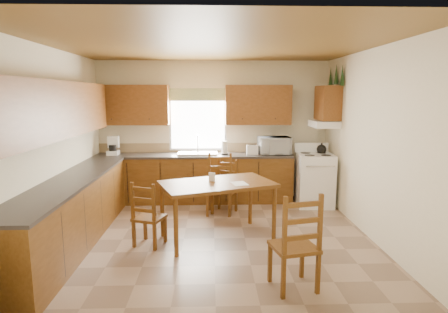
{
  "coord_description": "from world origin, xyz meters",
  "views": [
    {
      "loc": [
        -0.03,
        -5.14,
        2.06
      ],
      "look_at": [
        0.15,
        0.3,
        1.15
      ],
      "focal_mm": 30.0,
      "sensor_mm": 36.0,
      "label": 1
    }
  ],
  "objects_px": {
    "chair_near_left": "(149,213)",
    "chair_far_right": "(224,187)",
    "microwave": "(274,145)",
    "chair_near_right": "(294,240)",
    "chair_far_left": "(219,185)",
    "stove": "(315,180)",
    "dining_table": "(217,211)"
  },
  "relations": [
    {
      "from": "chair_near_left",
      "to": "chair_far_right",
      "type": "bearing_deg",
      "value": -107.48
    },
    {
      "from": "microwave",
      "to": "chair_far_right",
      "type": "height_order",
      "value": "microwave"
    },
    {
      "from": "chair_near_right",
      "to": "chair_far_left",
      "type": "xyz_separation_m",
      "value": [
        -0.74,
        2.56,
        -0.01
      ]
    },
    {
      "from": "microwave",
      "to": "chair_far_left",
      "type": "bearing_deg",
      "value": -147.98
    },
    {
      "from": "chair_near_left",
      "to": "chair_far_left",
      "type": "distance_m",
      "value": 1.66
    },
    {
      "from": "stove",
      "to": "chair_near_left",
      "type": "distance_m",
      "value": 3.3
    },
    {
      "from": "chair_near_left",
      "to": "chair_far_left",
      "type": "relative_size",
      "value": 0.87
    },
    {
      "from": "dining_table",
      "to": "chair_near_right",
      "type": "xyz_separation_m",
      "value": [
        0.79,
        -1.43,
        0.12
      ]
    },
    {
      "from": "chair_near_left",
      "to": "chair_far_left",
      "type": "bearing_deg",
      "value": -105.99
    },
    {
      "from": "chair_far_right",
      "to": "chair_far_left",
      "type": "bearing_deg",
      "value": -129.14
    },
    {
      "from": "chair_near_right",
      "to": "chair_far_right",
      "type": "distance_m",
      "value": 2.69
    },
    {
      "from": "dining_table",
      "to": "chair_far_right",
      "type": "height_order",
      "value": "chair_far_right"
    },
    {
      "from": "chair_far_left",
      "to": "chair_far_right",
      "type": "xyz_separation_m",
      "value": [
        0.09,
        0.05,
        -0.06
      ]
    },
    {
      "from": "dining_table",
      "to": "chair_far_left",
      "type": "distance_m",
      "value": 1.14
    },
    {
      "from": "dining_table",
      "to": "chair_far_left",
      "type": "relative_size",
      "value": 1.49
    },
    {
      "from": "dining_table",
      "to": "chair_far_right",
      "type": "distance_m",
      "value": 1.19
    },
    {
      "from": "dining_table",
      "to": "chair_far_left",
      "type": "xyz_separation_m",
      "value": [
        0.05,
        1.13,
        0.1
      ]
    },
    {
      "from": "microwave",
      "to": "chair_near_left",
      "type": "height_order",
      "value": "microwave"
    },
    {
      "from": "chair_near_left",
      "to": "chair_near_right",
      "type": "bearing_deg",
      "value": 165.08
    },
    {
      "from": "stove",
      "to": "microwave",
      "type": "relative_size",
      "value": 1.73
    },
    {
      "from": "dining_table",
      "to": "chair_near_left",
      "type": "xyz_separation_m",
      "value": [
        -0.94,
        -0.2,
        0.04
      ]
    },
    {
      "from": "microwave",
      "to": "chair_far_left",
      "type": "xyz_separation_m",
      "value": [
        -1.07,
        -0.81,
        -0.57
      ]
    },
    {
      "from": "stove",
      "to": "chair_far_left",
      "type": "bearing_deg",
      "value": -162.2
    },
    {
      "from": "stove",
      "to": "chair_near_right",
      "type": "relative_size",
      "value": 0.89
    },
    {
      "from": "chair_near_right",
      "to": "chair_far_right",
      "type": "height_order",
      "value": "chair_near_right"
    },
    {
      "from": "dining_table",
      "to": "chair_near_left",
      "type": "relative_size",
      "value": 1.72
    },
    {
      "from": "chair_far_right",
      "to": "stove",
      "type": "bearing_deg",
      "value": 37.18
    },
    {
      "from": "chair_near_right",
      "to": "stove",
      "type": "bearing_deg",
      "value": -122.02
    },
    {
      "from": "microwave",
      "to": "chair_near_right",
      "type": "height_order",
      "value": "microwave"
    },
    {
      "from": "chair_far_left",
      "to": "chair_near_right",
      "type": "bearing_deg",
      "value": -67.67
    },
    {
      "from": "dining_table",
      "to": "chair_near_right",
      "type": "distance_m",
      "value": 1.63
    },
    {
      "from": "stove",
      "to": "chair_far_left",
      "type": "xyz_separation_m",
      "value": [
        -1.79,
        -0.45,
        0.04
      ]
    }
  ]
}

